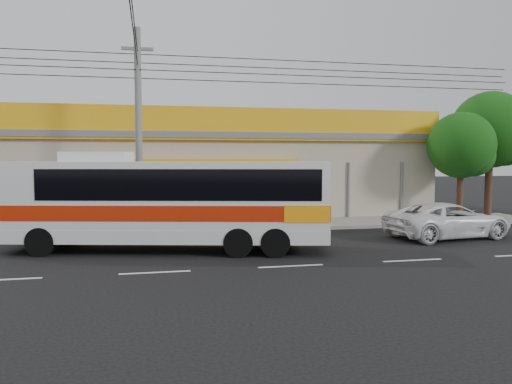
% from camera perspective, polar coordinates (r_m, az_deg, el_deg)
% --- Properties ---
extents(ground, '(120.00, 120.00, 0.00)m').
position_cam_1_polar(ground, '(17.52, 1.73, -6.75)').
color(ground, black).
rests_on(ground, ground).
extents(sidewalk, '(30.00, 3.20, 0.15)m').
position_cam_1_polar(sidewalk, '(23.30, -1.79, -3.88)').
color(sidewalk, gray).
rests_on(sidewalk, ground).
extents(lane_markings, '(50.00, 0.12, 0.01)m').
position_cam_1_polar(lane_markings, '(15.15, 4.01, -8.46)').
color(lane_markings, silver).
rests_on(lane_markings, ground).
extents(storefront_building, '(22.60, 9.20, 5.70)m').
position_cam_1_polar(storefront_building, '(28.57, -3.80, 2.05)').
color(storefront_building, '#ABA08A').
rests_on(storefront_building, ground).
extents(coach_bus, '(11.45, 4.87, 3.45)m').
position_cam_1_polar(coach_bus, '(17.52, -9.82, -0.71)').
color(coach_bus, silver).
rests_on(coach_bus, ground).
extents(motorbike_red, '(2.00, 0.78, 1.04)m').
position_cam_1_polar(motorbike_red, '(22.58, -10.76, -2.68)').
color(motorbike_red, maroon).
rests_on(motorbike_red, sidewalk).
extents(motorbike_dark, '(2.02, 0.95, 1.17)m').
position_cam_1_polar(motorbike_dark, '(22.81, -26.90, -2.81)').
color(motorbike_dark, black).
rests_on(motorbike_dark, sidewalk).
extents(white_car, '(5.41, 3.04, 1.43)m').
position_cam_1_polar(white_car, '(21.62, 21.08, -3.05)').
color(white_car, white).
rests_on(white_car, ground).
extents(utility_pole, '(34.00, 14.00, 8.49)m').
position_cam_1_polar(utility_pole, '(21.38, -13.38, 13.96)').
color(utility_pole, slate).
rests_on(utility_pole, ground).
extents(tree_near, '(3.35, 3.35, 5.55)m').
position_cam_1_polar(tree_near, '(27.40, 22.65, 4.71)').
color(tree_near, '#331E14').
rests_on(tree_near, ground).
extents(tree_far, '(4.08, 4.08, 6.77)m').
position_cam_1_polar(tree_far, '(29.60, 25.47, 6.16)').
color(tree_far, '#331E14').
rests_on(tree_far, ground).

